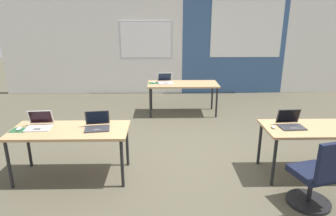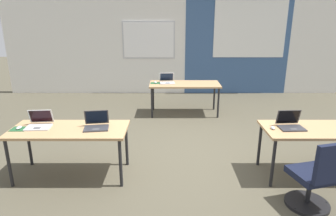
{
  "view_description": "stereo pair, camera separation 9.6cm",
  "coord_description": "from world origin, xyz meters",
  "px_view_note": "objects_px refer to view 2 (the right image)",
  "views": [
    {
      "loc": [
        -0.48,
        -4.41,
        2.22
      ],
      "look_at": [
        -0.38,
        0.13,
        0.79
      ],
      "focal_mm": 31.62,
      "sensor_mm": 36.0,
      "label": 1
    },
    {
      "loc": [
        -0.38,
        -4.41,
        2.22
      ],
      "look_at": [
        -0.38,
        0.13,
        0.79
      ],
      "focal_mm": 31.62,
      "sensor_mm": 36.0,
      "label": 2
    }
  ],
  "objects_px": {
    "mouse_near_right_inner": "(273,128)",
    "chair_near_right_inner": "(315,181)",
    "mouse_far_left": "(155,82)",
    "laptop_near_right_inner": "(291,124)",
    "laptop_near_left_inner": "(97,124)",
    "laptop_far_left": "(167,81)",
    "desk_near_right": "(322,132)",
    "desk_far_center": "(185,86)",
    "mouse_near_left_end": "(19,128)",
    "desk_near_left": "(70,132)",
    "laptop_near_left_end": "(39,123)"
  },
  "relations": [
    {
      "from": "mouse_near_right_inner",
      "to": "laptop_far_left",
      "type": "height_order",
      "value": "laptop_far_left"
    },
    {
      "from": "desk_near_right",
      "to": "laptop_far_left",
      "type": "xyz_separation_m",
      "value": [
        -2.15,
        2.86,
        0.11
      ]
    },
    {
      "from": "mouse_far_left",
      "to": "mouse_near_left_end",
      "type": "xyz_separation_m",
      "value": [
        -1.75,
        -2.85,
        0.0
      ]
    },
    {
      "from": "laptop_near_right_inner",
      "to": "chair_near_right_inner",
      "type": "bearing_deg",
      "value": -92.43
    },
    {
      "from": "laptop_near_left_inner",
      "to": "laptop_far_left",
      "type": "bearing_deg",
      "value": 63.34
    },
    {
      "from": "laptop_near_right_inner",
      "to": "desk_near_right",
      "type": "bearing_deg",
      "value": -7.84
    },
    {
      "from": "chair_near_right_inner",
      "to": "mouse_far_left",
      "type": "xyz_separation_m",
      "value": [
        -2.01,
        3.61,
        0.36
      ]
    },
    {
      "from": "mouse_near_right_inner",
      "to": "mouse_far_left",
      "type": "height_order",
      "value": "mouse_far_left"
    },
    {
      "from": "mouse_near_left_end",
      "to": "desk_near_left",
      "type": "bearing_deg",
      "value": 1.97
    },
    {
      "from": "laptop_near_right_inner",
      "to": "chair_near_right_inner",
      "type": "distance_m",
      "value": 0.91
    },
    {
      "from": "mouse_far_left",
      "to": "laptop_near_left_end",
      "type": "xyz_separation_m",
      "value": [
        -1.51,
        -2.76,
        0.03
      ]
    },
    {
      "from": "desk_far_center",
      "to": "laptop_near_right_inner",
      "type": "distance_m",
      "value": 3.07
    },
    {
      "from": "laptop_far_left",
      "to": "mouse_near_left_end",
      "type": "distance_m",
      "value": 3.53
    },
    {
      "from": "laptop_near_left_inner",
      "to": "desk_near_right",
      "type": "bearing_deg",
      "value": -8.26
    },
    {
      "from": "chair_near_right_inner",
      "to": "laptop_near_left_inner",
      "type": "bearing_deg",
      "value": -31.56
    },
    {
      "from": "desk_near_right",
      "to": "laptop_near_right_inner",
      "type": "xyz_separation_m",
      "value": [
        -0.43,
        0.03,
        0.11
      ]
    },
    {
      "from": "laptop_near_left_end",
      "to": "chair_near_right_inner",
      "type": "bearing_deg",
      "value": -18.33
    },
    {
      "from": "mouse_near_right_inner",
      "to": "laptop_near_left_inner",
      "type": "xyz_separation_m",
      "value": [
        -2.43,
        0.05,
        0.03
      ]
    },
    {
      "from": "chair_near_right_inner",
      "to": "mouse_near_left_end",
      "type": "bearing_deg",
      "value": -26.29
    },
    {
      "from": "chair_near_right_inner",
      "to": "laptop_far_left",
      "type": "distance_m",
      "value": 4.06
    },
    {
      "from": "desk_near_right",
      "to": "laptop_far_left",
      "type": "height_order",
      "value": "laptop_far_left"
    },
    {
      "from": "laptop_near_right_inner",
      "to": "laptop_far_left",
      "type": "relative_size",
      "value": 0.96
    },
    {
      "from": "laptop_near_left_inner",
      "to": "mouse_far_left",
      "type": "height_order",
      "value": "laptop_near_left_inner"
    },
    {
      "from": "mouse_near_right_inner",
      "to": "desk_near_left",
      "type": "bearing_deg",
      "value": 179.6
    },
    {
      "from": "desk_near_left",
      "to": "mouse_far_left",
      "type": "height_order",
      "value": "mouse_far_left"
    },
    {
      "from": "desk_near_right",
      "to": "mouse_near_right_inner",
      "type": "bearing_deg",
      "value": -178.37
    },
    {
      "from": "desk_far_center",
      "to": "laptop_near_left_inner",
      "type": "bearing_deg",
      "value": -116.37
    },
    {
      "from": "desk_near_left",
      "to": "mouse_near_left_end",
      "type": "relative_size",
      "value": 14.87
    },
    {
      "from": "laptop_near_left_inner",
      "to": "laptop_far_left",
      "type": "relative_size",
      "value": 1.02
    },
    {
      "from": "laptop_near_left_inner",
      "to": "mouse_far_left",
      "type": "distance_m",
      "value": 2.88
    },
    {
      "from": "laptop_near_right_inner",
      "to": "chair_near_right_inner",
      "type": "height_order",
      "value": "laptop_near_right_inner"
    },
    {
      "from": "laptop_near_left_inner",
      "to": "mouse_near_right_inner",
      "type": "bearing_deg",
      "value": -8.87
    },
    {
      "from": "desk_near_left",
      "to": "laptop_near_left_inner",
      "type": "distance_m",
      "value": 0.39
    },
    {
      "from": "desk_far_center",
      "to": "laptop_near_left_inner",
      "type": "height_order",
      "value": "laptop_near_left_inner"
    },
    {
      "from": "chair_near_right_inner",
      "to": "laptop_near_left_end",
      "type": "xyz_separation_m",
      "value": [
        -3.52,
        0.86,
        0.39
      ]
    },
    {
      "from": "laptop_far_left",
      "to": "mouse_near_left_end",
      "type": "xyz_separation_m",
      "value": [
        -2.02,
        -2.89,
        -0.03
      ]
    },
    {
      "from": "laptop_far_left",
      "to": "laptop_near_left_inner",
      "type": "bearing_deg",
      "value": -114.44
    },
    {
      "from": "desk_near_left",
      "to": "laptop_near_left_end",
      "type": "xyz_separation_m",
      "value": [
        -0.44,
        0.07,
        0.11
      ]
    },
    {
      "from": "desk_near_right",
      "to": "desk_far_center",
      "type": "xyz_separation_m",
      "value": [
        -1.75,
        2.8,
        0.0
      ]
    },
    {
      "from": "laptop_near_right_inner",
      "to": "mouse_near_right_inner",
      "type": "height_order",
      "value": "laptop_near_right_inner"
    },
    {
      "from": "desk_near_left",
      "to": "desk_near_right",
      "type": "relative_size",
      "value": 1.0
    },
    {
      "from": "desk_far_center",
      "to": "laptop_far_left",
      "type": "height_order",
      "value": "laptop_far_left"
    },
    {
      "from": "mouse_near_right_inner",
      "to": "chair_near_right_inner",
      "type": "height_order",
      "value": "chair_near_right_inner"
    },
    {
      "from": "desk_near_left",
      "to": "chair_near_right_inner",
      "type": "relative_size",
      "value": 1.74
    },
    {
      "from": "mouse_far_left",
      "to": "mouse_near_left_end",
      "type": "height_order",
      "value": "same"
    },
    {
      "from": "desk_far_center",
      "to": "chair_near_right_inner",
      "type": "xyz_separation_m",
      "value": [
        1.33,
        -3.59,
        -0.28
      ]
    },
    {
      "from": "laptop_near_right_inner",
      "to": "mouse_near_right_inner",
      "type": "xyz_separation_m",
      "value": [
        -0.26,
        -0.05,
        -0.03
      ]
    },
    {
      "from": "mouse_near_right_inner",
      "to": "laptop_far_left",
      "type": "distance_m",
      "value": 3.23
    },
    {
      "from": "mouse_near_right_inner",
      "to": "mouse_far_left",
      "type": "relative_size",
      "value": 0.95
    },
    {
      "from": "desk_near_right",
      "to": "mouse_near_right_inner",
      "type": "height_order",
      "value": "mouse_near_right_inner"
    }
  ]
}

